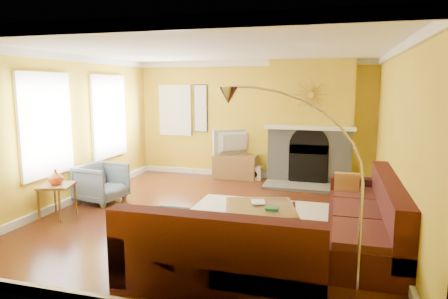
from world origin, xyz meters
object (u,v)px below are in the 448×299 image
(side_table, at_px, (57,201))
(arc_lamp, at_px, (297,201))
(sectional_sofa, at_px, (280,212))
(armchair, at_px, (101,183))
(coffee_table, at_px, (260,219))
(media_console, at_px, (235,167))

(side_table, height_order, arc_lamp, arc_lamp)
(sectional_sofa, xyz_separation_m, armchair, (-3.47, 1.13, -0.10))
(sectional_sofa, height_order, arc_lamp, arc_lamp)
(side_table, bearing_deg, arc_lamp, -22.28)
(side_table, relative_size, arc_lamp, 0.26)
(coffee_table, xyz_separation_m, arc_lamp, (0.70, -1.90, 0.86))
(armchair, distance_m, arc_lamp, 4.70)
(sectional_sofa, xyz_separation_m, media_console, (-1.55, 3.66, -0.17))
(sectional_sofa, relative_size, side_table, 6.49)
(media_console, bearing_deg, armchair, -127.24)
(armchair, xyz_separation_m, side_table, (-0.19, -0.99, -0.08))
(sectional_sofa, bearing_deg, side_table, 177.80)
(coffee_table, relative_size, armchair, 1.29)
(sectional_sofa, distance_m, arc_lamp, 1.67)
(sectional_sofa, height_order, coffee_table, sectional_sofa)
(coffee_table, height_order, armchair, armchair)
(arc_lamp, bearing_deg, armchair, 145.47)
(media_console, distance_m, side_table, 4.10)
(armchair, relative_size, side_table, 1.41)
(media_console, height_order, arc_lamp, arc_lamp)
(coffee_table, distance_m, media_console, 3.49)
(sectional_sofa, distance_m, armchair, 3.65)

